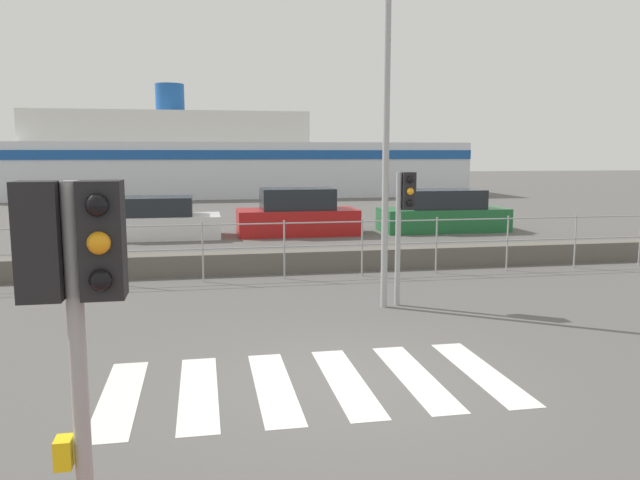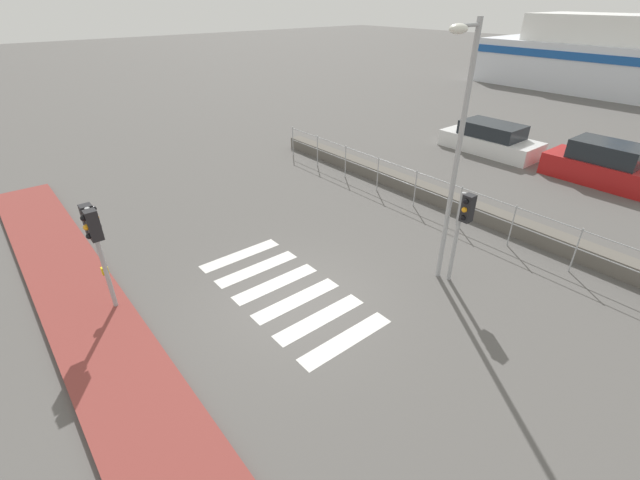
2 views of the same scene
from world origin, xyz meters
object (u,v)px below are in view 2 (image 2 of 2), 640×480
(streetlamp, at_px, (457,137))
(parked_car_white, at_px, (490,140))
(parked_car_red, at_px, (603,165))
(traffic_light_near, at_px, (94,233))
(traffic_light_far, at_px, (463,219))

(streetlamp, relative_size, parked_car_white, 1.36)
(parked_car_white, height_order, parked_car_red, parked_car_red)
(traffic_light_near, distance_m, parked_car_white, 17.53)
(parked_car_white, bearing_deg, traffic_light_near, -86.90)
(traffic_light_near, height_order, parked_car_white, traffic_light_near)
(traffic_light_far, relative_size, parked_car_red, 0.60)
(traffic_light_near, height_order, parked_car_red, traffic_light_near)
(traffic_light_near, bearing_deg, streetlamp, 60.03)
(parked_car_white, bearing_deg, streetlamp, -64.98)
(traffic_light_near, distance_m, streetlamp, 8.14)
(parked_car_red, bearing_deg, traffic_light_far, -87.66)
(traffic_light_near, xyz_separation_m, streetlamp, (3.98, 6.90, 1.70))
(traffic_light_far, distance_m, parked_car_white, 11.67)
(parked_car_red, bearing_deg, parked_car_white, 180.00)
(traffic_light_far, bearing_deg, streetlamp, -149.53)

